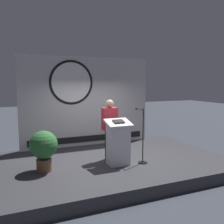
{
  "coord_description": "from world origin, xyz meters",
  "views": [
    {
      "loc": [
        -2.62,
        -6.22,
        2.44
      ],
      "look_at": [
        0.06,
        -0.06,
        1.63
      ],
      "focal_mm": 40.56,
      "sensor_mm": 36.0,
      "label": 1
    }
  ],
  "objects_px": {
    "podium": "(118,143)",
    "microphone_stand": "(142,144)",
    "potted_plant": "(44,147)",
    "speaker_person": "(110,129)"
  },
  "relations": [
    {
      "from": "speaker_person",
      "to": "microphone_stand",
      "type": "xyz_separation_m",
      "value": [
        0.68,
        -0.58,
        -0.33
      ]
    },
    {
      "from": "podium",
      "to": "microphone_stand",
      "type": "bearing_deg",
      "value": -8.77
    },
    {
      "from": "speaker_person",
      "to": "potted_plant",
      "type": "bearing_deg",
      "value": -173.17
    },
    {
      "from": "speaker_person",
      "to": "podium",
      "type": "bearing_deg",
      "value": -85.9
    },
    {
      "from": "microphone_stand",
      "to": "speaker_person",
      "type": "bearing_deg",
      "value": 139.43
    },
    {
      "from": "podium",
      "to": "potted_plant",
      "type": "height_order",
      "value": "podium"
    },
    {
      "from": "podium",
      "to": "microphone_stand",
      "type": "height_order",
      "value": "microphone_stand"
    },
    {
      "from": "microphone_stand",
      "to": "podium",
      "type": "bearing_deg",
      "value": 171.23
    },
    {
      "from": "potted_plant",
      "to": "microphone_stand",
      "type": "bearing_deg",
      "value": -8.36
    },
    {
      "from": "podium",
      "to": "potted_plant",
      "type": "xyz_separation_m",
      "value": [
        -1.83,
        0.26,
        0.02
      ]
    }
  ]
}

